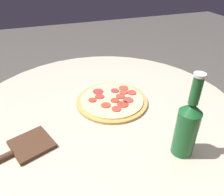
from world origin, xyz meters
name	(u,v)px	position (x,y,z in m)	size (l,w,h in m)	color
table	(105,146)	(0.00, 0.00, 0.51)	(1.06, 1.06, 0.70)	#B2A893
pizza	(112,100)	(-0.05, -0.04, 0.71)	(0.29, 0.29, 0.02)	#C68E47
beer_bottle	(187,126)	(-0.16, 0.28, 0.80)	(0.06, 0.06, 0.26)	#195628
pizza_paddle	(23,148)	(0.29, 0.11, 0.70)	(0.24, 0.15, 0.02)	#422819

